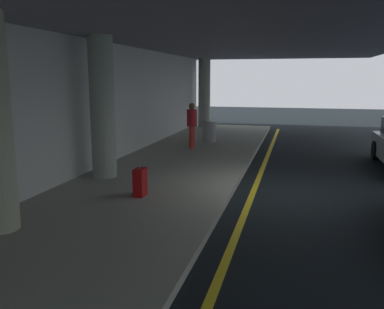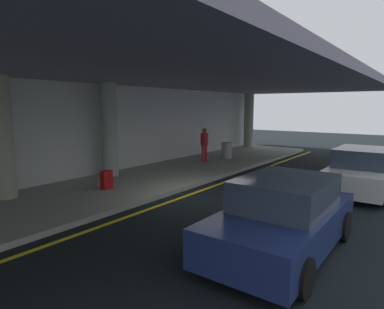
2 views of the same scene
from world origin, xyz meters
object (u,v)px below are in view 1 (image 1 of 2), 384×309
object	(u,v)px
support_column_center	(102,108)
support_column_right_mid	(204,93)
suitcase_upright_primary	(140,182)
trash_bin_steel	(209,132)
person_waiting_for_ride	(192,122)

from	to	relation	value
support_column_center	support_column_right_mid	bearing A→B (deg)	0.00
suitcase_upright_primary	trash_bin_steel	xyz separation A→B (m)	(8.12, 0.16, 0.11)
trash_bin_steel	person_waiting_for_ride	bearing A→B (deg)	168.64
support_column_center	trash_bin_steel	size ratio (longest dim) A/B	4.29
suitcase_upright_primary	support_column_center	bearing A→B (deg)	23.36
suitcase_upright_primary	person_waiting_for_ride	bearing A→B (deg)	-19.41
support_column_center	suitcase_upright_primary	world-z (taller)	support_column_center
support_column_center	trash_bin_steel	world-z (taller)	support_column_center
support_column_center	suitcase_upright_primary	xyz separation A→B (m)	(-1.49, -1.59, -1.51)
support_column_right_mid	suitcase_upright_primary	size ratio (longest dim) A/B	4.06
person_waiting_for_ride	suitcase_upright_primary	world-z (taller)	person_waiting_for_ride
person_waiting_for_ride	suitcase_upright_primary	size ratio (longest dim) A/B	1.87
support_column_right_mid	suitcase_upright_primary	distance (m)	13.66
person_waiting_for_ride	trash_bin_steel	bearing A→B (deg)	-148.65
support_column_center	trash_bin_steel	xyz separation A→B (m)	(6.64, -1.44, -1.40)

